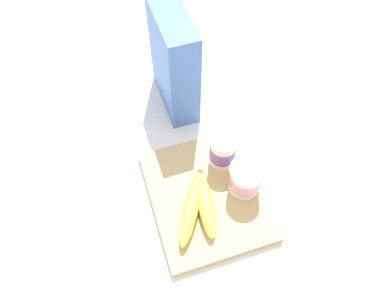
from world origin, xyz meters
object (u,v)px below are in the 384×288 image
yogurt_cup_back (245,179)px  banana_bunch (198,206)px  cutting_board (206,196)px  yogurt_cup_front (223,151)px  cereal_box (174,62)px

yogurt_cup_back → banana_bunch: yogurt_cup_back is taller
cutting_board → yogurt_cup_front: (-0.07, 0.06, 0.05)m
cutting_board → cereal_box: 0.34m
cutting_board → cereal_box: size_ratio=1.09×
cereal_box → banana_bunch: (0.35, -0.05, -0.10)m
cutting_board → yogurt_cup_front: bearing=139.1°
cereal_box → yogurt_cup_back: 0.34m
yogurt_cup_front → banana_bunch: (0.10, -0.10, -0.03)m
yogurt_cup_front → banana_bunch: 0.14m
cutting_board → cereal_box: cereal_box is taller
cereal_box → banana_bunch: cereal_box is taller
yogurt_cup_front → yogurt_cup_back: size_ratio=1.08×
banana_bunch → cereal_box: bearing=171.8°
cereal_box → banana_bunch: bearing=170.9°
cutting_board → banana_bunch: (0.03, -0.03, 0.03)m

